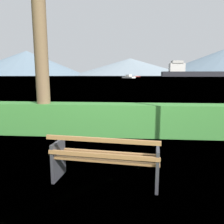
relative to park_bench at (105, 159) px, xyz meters
name	(u,v)px	position (x,y,z in m)	size (l,w,h in m)	color
ground_plane	(106,181)	(0.01, 0.06, -0.43)	(1400.00, 1400.00, 0.00)	olive
water_surface	(130,76)	(0.01, 308.83, -0.43)	(620.00, 620.00, 0.00)	slate
park_bench	(105,159)	(0.00, 0.00, 0.00)	(1.84, 0.77, 0.87)	olive
hedge_row	(116,120)	(0.01, 3.02, 0.05)	(8.71, 0.71, 0.96)	#387A33
cargo_ship_large	(197,72)	(77.65, 259.80, 4.64)	(94.39, 13.80, 18.14)	#232328
fishing_boat_near	(137,76)	(7.76, 223.99, 0.00)	(7.02, 3.37, 1.13)	#B2332D
tender_far	(129,77)	(-0.31, 126.16, 0.28)	(7.99, 8.57, 2.02)	silver
distant_hills	(157,63)	(69.93, 577.20, 31.97)	(866.88, 401.65, 73.69)	slate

